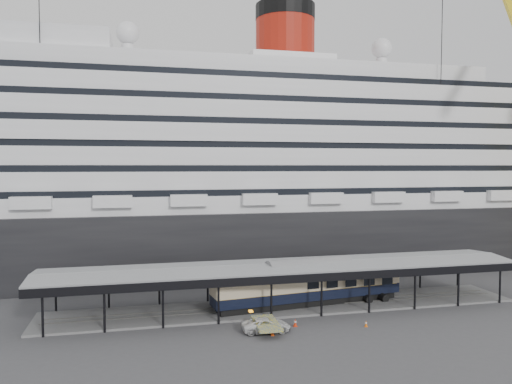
# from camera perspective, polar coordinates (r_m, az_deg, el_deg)

# --- Properties ---
(ground) EXTENTS (200.00, 200.00, 0.00)m
(ground) POSITION_cam_1_polar(r_m,az_deg,el_deg) (55.81, 4.97, -14.42)
(ground) COLOR #3E3E41
(ground) RESTS_ON ground
(cruise_ship) EXTENTS (130.00, 30.00, 43.90)m
(cruise_ship) POSITION_cam_1_polar(r_m,az_deg,el_deg) (84.23, -1.89, 4.12)
(cruise_ship) COLOR black
(cruise_ship) RESTS_ON ground
(platform_canopy) EXTENTS (56.00, 9.18, 5.30)m
(platform_canopy) POSITION_cam_1_polar(r_m,az_deg,el_deg) (59.76, 3.43, -10.89)
(platform_canopy) COLOR slate
(platform_canopy) RESTS_ON ground
(port_truck) EXTENTS (5.01, 2.48, 1.37)m
(port_truck) POSITION_cam_1_polar(r_m,az_deg,el_deg) (51.91, 1.17, -14.97)
(port_truck) COLOR silver
(port_truck) RESTS_ON ground
(pullman_carriage) EXTENTS (23.80, 5.97, 23.17)m
(pullman_carriage) POSITION_cam_1_polar(r_m,az_deg,el_deg) (60.52, 6.05, -10.29)
(pullman_carriage) COLOR black
(pullman_carriage) RESTS_ON ground
(traffic_cone_left) EXTENTS (0.35, 0.35, 0.67)m
(traffic_cone_left) POSITION_cam_1_polar(r_m,az_deg,el_deg) (51.01, 1.90, -15.71)
(traffic_cone_left) COLOR #F64D0D
(traffic_cone_left) RESTS_ON ground
(traffic_cone_mid) EXTENTS (0.45, 0.45, 0.81)m
(traffic_cone_mid) POSITION_cam_1_polar(r_m,az_deg,el_deg) (53.76, 4.51, -14.65)
(traffic_cone_mid) COLOR red
(traffic_cone_mid) RESTS_ON ground
(traffic_cone_right) EXTENTS (0.44, 0.44, 0.66)m
(traffic_cone_right) POSITION_cam_1_polar(r_m,az_deg,el_deg) (54.75, 12.47, -14.47)
(traffic_cone_right) COLOR #DF5D0C
(traffic_cone_right) RESTS_ON ground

